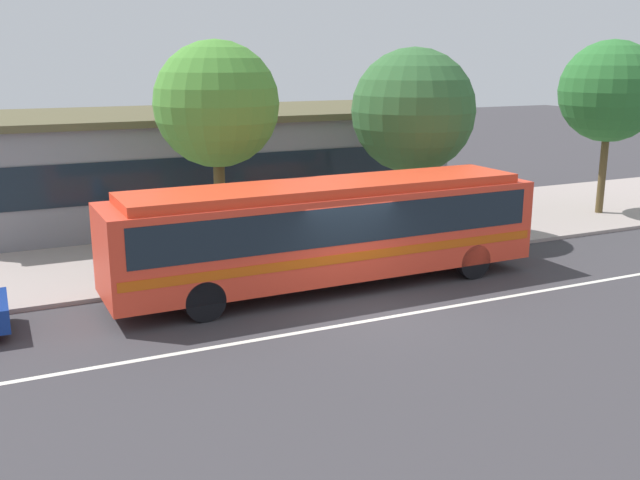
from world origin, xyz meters
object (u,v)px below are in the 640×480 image
at_px(pedestrian_walking_along_curb, 146,242).
at_px(street_tree_far_end, 610,92).
at_px(pedestrian_standing_by_tree, 251,226).
at_px(street_tree_mid_block, 413,111).
at_px(transit_bus, 329,227).
at_px(pedestrian_waiting_near_sign, 332,224).
at_px(bus_stop_sign, 453,199).
at_px(street_tree_near_stop, 217,105).

xyz_separation_m(pedestrian_walking_along_curb, street_tree_far_end, (18.05, 0.96, 3.73)).
relative_size(pedestrian_standing_by_tree, street_tree_mid_block, 0.26).
distance_m(transit_bus, street_tree_far_end, 14.58).
xyz_separation_m(pedestrian_waiting_near_sign, bus_stop_sign, (3.85, -0.89, 0.64)).
bearing_deg(bus_stop_sign, pedestrian_standing_by_tree, 164.88).
bearing_deg(street_tree_near_stop, transit_bus, -64.35).
distance_m(transit_bus, street_tree_mid_block, 6.86).
xyz_separation_m(pedestrian_waiting_near_sign, street_tree_far_end, (12.32, 1.07, 3.76)).
height_order(pedestrian_walking_along_curb, street_tree_near_stop, street_tree_near_stop).
height_order(pedestrian_waiting_near_sign, street_tree_near_stop, street_tree_near_stop).
bearing_deg(transit_bus, pedestrian_waiting_near_sign, 61.84).
relative_size(pedestrian_walking_along_curb, pedestrian_standing_by_tree, 1.03).
bearing_deg(pedestrian_waiting_near_sign, street_tree_far_end, 4.97).
relative_size(transit_bus, street_tree_near_stop, 1.84).
bearing_deg(pedestrian_walking_along_curb, street_tree_near_stop, 22.28).
relative_size(pedestrian_waiting_near_sign, street_tree_far_end, 0.25).
bearing_deg(street_tree_mid_block, pedestrian_walking_along_curb, -173.42).
bearing_deg(bus_stop_sign, street_tree_mid_block, 97.27).
height_order(pedestrian_standing_by_tree, street_tree_mid_block, street_tree_mid_block).
relative_size(transit_bus, bus_stop_sign, 4.82).
xyz_separation_m(pedestrian_waiting_near_sign, street_tree_mid_block, (3.59, 1.19, 3.28)).
relative_size(transit_bus, street_tree_mid_block, 1.89).
distance_m(pedestrian_waiting_near_sign, street_tree_mid_block, 5.00).
bearing_deg(pedestrian_waiting_near_sign, street_tree_mid_block, 18.35).
bearing_deg(street_tree_mid_block, pedestrian_standing_by_tree, -176.32).
distance_m(pedestrian_standing_by_tree, bus_stop_sign, 6.51).
xyz_separation_m(transit_bus, street_tree_near_stop, (-1.82, 3.79, 3.06)).
relative_size(pedestrian_walking_along_curb, street_tree_mid_block, 0.26).
height_order(pedestrian_waiting_near_sign, bus_stop_sign, bus_stop_sign).
bearing_deg(street_tree_mid_block, pedestrian_waiting_near_sign, -161.65).
bearing_deg(pedestrian_walking_along_curb, street_tree_far_end, 3.03).
bearing_deg(street_tree_far_end, street_tree_mid_block, 179.23).
relative_size(pedestrian_standing_by_tree, street_tree_far_end, 0.24).
bearing_deg(street_tree_far_end, pedestrian_waiting_near_sign, -175.03).
height_order(street_tree_near_stop, street_tree_far_end, street_tree_far_end).
xyz_separation_m(transit_bus, street_tree_mid_block, (5.01, 3.85, 2.67)).
xyz_separation_m(pedestrian_standing_by_tree, bus_stop_sign, (6.25, -1.69, 0.65)).
bearing_deg(bus_stop_sign, pedestrian_waiting_near_sign, 167.05).
bearing_deg(pedestrian_standing_by_tree, transit_bus, -74.24).
relative_size(pedestrian_standing_by_tree, bus_stop_sign, 0.65).
height_order(transit_bus, street_tree_near_stop, street_tree_near_stop).
height_order(transit_bus, street_tree_far_end, street_tree_far_end).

